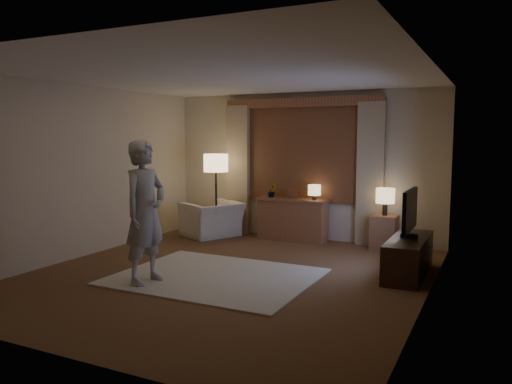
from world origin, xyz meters
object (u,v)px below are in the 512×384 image
Objects in this scene: sideboard at (293,220)px; armchair at (212,219)px; tv_stand at (408,257)px; person at (145,212)px; side_table at (384,232)px.

armchair is at bearing -166.08° from sideboard.
armchair is at bearing 163.50° from tv_stand.
person is (0.81, -2.91, 0.59)m from armchair.
armchair is 3.83m from tv_stand.
person is at bearing 40.74° from armchair.
person is at bearing -101.08° from sideboard.
person is (-2.26, -3.22, 0.62)m from side_table.
person is at bearing -125.10° from side_table.
armchair reaches higher than tv_stand.
sideboard is 3.37m from person.
person reaches higher than armchair.
sideboard is at bearing 147.01° from tv_stand.
armchair is at bearing -174.26° from side_table.
side_table is at bearing -1.77° from sideboard.
tv_stand is (2.23, -1.45, -0.10)m from sideboard.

